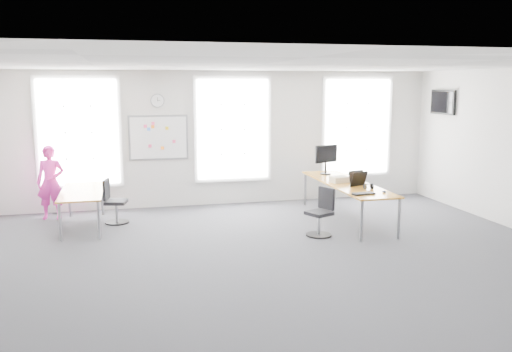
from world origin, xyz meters
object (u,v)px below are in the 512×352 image
object	(u,v)px
keyboard	(363,194)
headphones	(368,187)
desk_right	(347,185)
person	(51,182)
chair_left	(114,204)
chair_right	(321,215)
monitor	(326,157)
desk_left	(82,194)

from	to	relation	value
keyboard	headphones	bearing A→B (deg)	44.32
desk_right	person	size ratio (longest dim) A/B	2.08
chair_left	desk_right	bearing A→B (deg)	-87.12
desk_right	chair_right	distance (m)	1.35
person	monitor	xyz separation A→B (m)	(5.73, -0.45, 0.40)
person	keyboard	world-z (taller)	person
keyboard	headphones	world-z (taller)	headphones
person	headphones	bearing A→B (deg)	-12.52
desk_left	headphones	xyz separation A→B (m)	(5.23, -1.40, 0.16)
keyboard	person	bearing A→B (deg)	142.79
desk_left	chair_right	size ratio (longest dim) A/B	2.24
chair_right	monitor	xyz separation A→B (m)	(0.86, 2.02, 0.77)
desk_right	desk_left	size ratio (longest dim) A/B	1.61
monitor	desk_right	bearing A→B (deg)	-105.15
chair_left	person	distance (m)	1.44
desk_left	chair_left	distance (m)	0.64
desk_right	keyboard	bearing A→B (deg)	-98.75
keyboard	monitor	bearing A→B (deg)	74.72
desk_right	keyboard	distance (m)	1.17
desk_right	keyboard	xyz separation A→B (m)	(-0.18, -1.16, 0.06)
desk_right	desk_left	world-z (taller)	desk_right
desk_right	chair_left	xyz separation A→B (m)	(-4.54, 0.85, -0.32)
headphones	monitor	distance (m)	1.81
desk_right	headphones	size ratio (longest dim) A/B	17.13
desk_right	headphones	world-z (taller)	headphones
person	monitor	size ratio (longest dim) A/B	2.32
headphones	monitor	world-z (taller)	monitor
chair_left	desk_left	bearing A→B (deg)	119.00
headphones	person	bearing A→B (deg)	164.72
desk_right	headphones	bearing A→B (deg)	-80.28
keyboard	headphones	size ratio (longest dim) A/B	2.33
desk_left	chair_right	distance (m)	4.53
keyboard	monitor	distance (m)	2.26
chair_left	keyboard	size ratio (longest dim) A/B	2.06
monitor	chair_right	bearing A→B (deg)	-130.28
chair_left	keyboard	world-z (taller)	chair_left
desk_right	monitor	distance (m)	1.15
person	keyboard	distance (m)	6.19
keyboard	desk_right	bearing A→B (deg)	69.55
chair_left	headphones	world-z (taller)	chair_left
chair_right	desk_left	bearing A→B (deg)	-135.87
desk_left	chair_left	xyz separation A→B (m)	(0.57, 0.16, -0.26)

